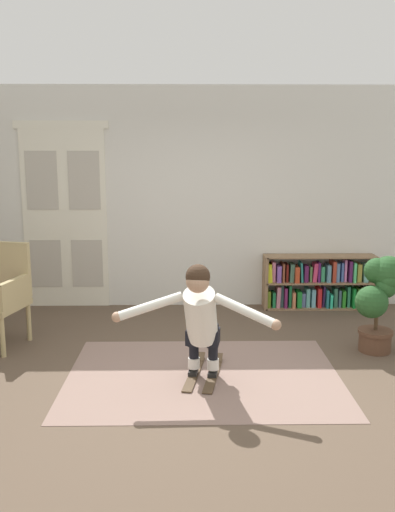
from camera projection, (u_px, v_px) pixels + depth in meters
name	position (u px, v px, depth m)	size (l,w,h in m)	color
ground_plane	(193.00, 382.00, 4.99)	(7.20, 7.20, 0.00)	brown
back_wall	(192.00, 198.00, 7.27)	(6.00, 0.10, 2.90)	silver
double_door	(65.00, 216.00, 7.23)	(1.22, 0.05, 2.45)	silver
rug	(203.00, 376.00, 5.14)	(2.54, 1.87, 0.01)	gray
bookshelf	(317.00, 284.00, 7.30)	(1.48, 0.30, 0.71)	#88694B
potted_plant	(380.00, 295.00, 5.65)	(0.54, 0.46, 1.01)	brown
skis_pair	(204.00, 372.00, 5.16)	(0.41, 0.86, 0.07)	#4E3A27
person_skier	(200.00, 314.00, 4.83)	(1.41, 0.77, 1.06)	white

